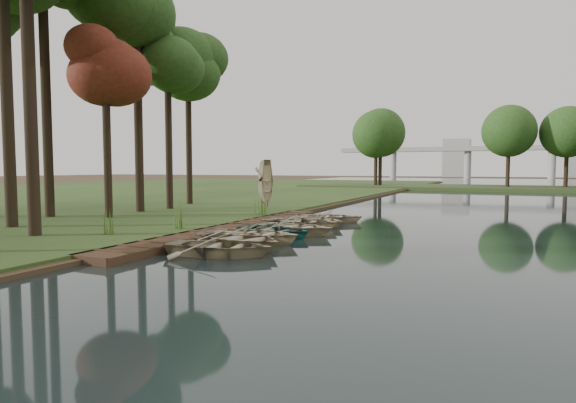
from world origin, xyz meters
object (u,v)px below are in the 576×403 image
at_px(boardwalk, 231,230).
at_px(rowboat_1, 237,236).
at_px(rowboat_2, 252,232).
at_px(stored_rowboat, 266,203).
at_px(rowboat_0, 219,244).

relative_size(boardwalk, rowboat_1, 4.05).
xyz_separation_m(rowboat_2, stored_rowboat, (-5.29, 11.64, 0.18)).
xyz_separation_m(boardwalk, rowboat_2, (2.30, -2.34, 0.29)).
distance_m(rowboat_2, stored_rowboat, 12.78).
relative_size(rowboat_1, rowboat_2, 1.05).
bearing_deg(rowboat_2, rowboat_0, -175.27).
height_order(boardwalk, rowboat_0, rowboat_0).
xyz_separation_m(rowboat_0, rowboat_1, (-0.22, 1.49, 0.04)).
distance_m(boardwalk, stored_rowboat, 9.78).
bearing_deg(rowboat_0, rowboat_1, -0.73).
height_order(rowboat_1, stored_rowboat, stored_rowboat).
height_order(boardwalk, rowboat_2, rowboat_2).
distance_m(boardwalk, rowboat_0, 5.76).
bearing_deg(rowboat_0, stored_rowboat, 12.07).
bearing_deg(rowboat_0, boardwalk, 18.07).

